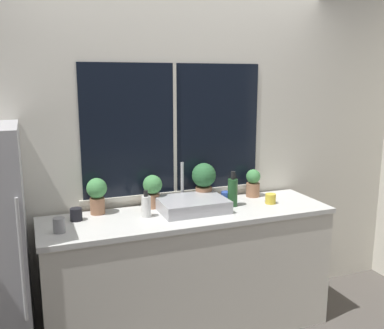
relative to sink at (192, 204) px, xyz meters
name	(u,v)px	position (x,y,z in m)	size (l,w,h in m)	color
wall_back	(173,148)	(-0.03, 0.31, 0.37)	(8.00, 0.09, 2.70)	silver
wall_right	(325,125)	(2.06, 1.17, 0.37)	(0.06, 7.00, 2.70)	silver
counter	(190,273)	(-0.03, -0.04, -0.51)	(2.09, 0.59, 0.93)	silver
sink	(192,204)	(0.00, 0.00, 0.00)	(0.48, 0.41, 0.32)	#ADADB2
potted_plant_far_left	(97,193)	(-0.65, 0.17, 0.10)	(0.14, 0.14, 0.26)	#9E6B4C
potted_plant_center_left	(153,189)	(-0.25, 0.17, 0.10)	(0.14, 0.14, 0.25)	#9E6B4C
potted_plant_center_right	(204,180)	(0.16, 0.17, 0.13)	(0.19, 0.19, 0.31)	#9E6B4C
potted_plant_far_right	(253,183)	(0.59, 0.17, 0.07)	(0.11, 0.11, 0.22)	#9E6B4C
soap_bottle	(146,206)	(-0.35, -0.02, 0.03)	(0.06, 0.06, 0.19)	white
bottle_tall	(233,192)	(0.32, -0.01, 0.06)	(0.07, 0.07, 0.26)	#235128
mug_grey	(59,225)	(-0.93, -0.12, 0.00)	(0.07, 0.07, 0.09)	gray
mug_yellow	(271,199)	(0.62, -0.05, -0.01)	(0.08, 0.08, 0.08)	gold
mug_blue	(226,197)	(0.33, 0.11, -0.01)	(0.08, 0.08, 0.08)	#3351AD
mug_black	(76,214)	(-0.81, 0.07, 0.00)	(0.08, 0.08, 0.09)	black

